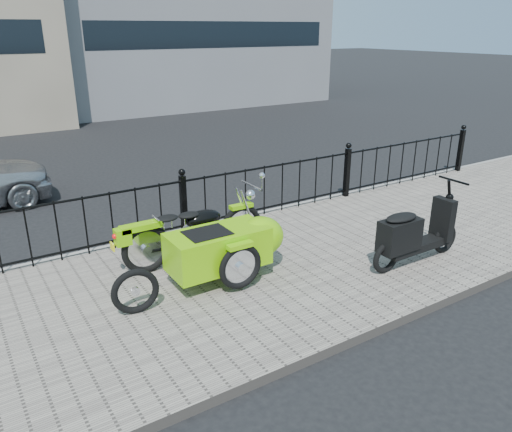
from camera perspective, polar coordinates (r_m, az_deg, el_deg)
ground at (r=7.25m, az=-3.69°, el=-6.06°), size 120.00×120.00×0.00m
sidewalk at (r=6.84m, az=-1.65°, el=-7.22°), size 30.00×3.80×0.12m
curb at (r=8.41m, az=-8.49°, el=-1.91°), size 30.00×0.10×0.12m
iron_fence at (r=8.10m, az=-8.27°, el=1.21°), size 14.11×0.11×1.08m
motorcycle_sidecar at (r=6.66m, az=-3.58°, el=-2.93°), size 2.28×1.48×0.98m
scooter at (r=7.27m, az=17.47°, el=-2.08°), size 1.68×0.49×1.14m
spare_tire at (r=6.00m, az=-13.62°, el=-8.37°), size 0.57×0.13×0.57m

